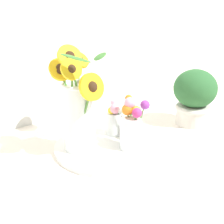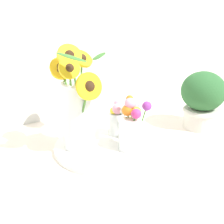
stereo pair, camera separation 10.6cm
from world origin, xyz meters
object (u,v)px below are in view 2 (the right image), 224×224
object	(u,v)px
vase_bulb_right	(136,122)
potted_plant	(203,98)
serving_tray	(112,146)
vase_small_back	(117,119)
mason_jar_sunflowers	(78,106)
vase_small_center	(130,130)

from	to	relation	value
vase_bulb_right	potted_plant	xyz separation A→B (m)	(0.32, -0.02, 0.04)
serving_tray	vase_small_back	bearing A→B (deg)	44.30
mason_jar_sunflowers	vase_small_center	distance (m)	0.19
vase_bulb_right	mason_jar_sunflowers	bearing A→B (deg)	163.35
vase_small_back	potted_plant	world-z (taller)	potted_plant
serving_tray	mason_jar_sunflowers	bearing A→B (deg)	155.14
mason_jar_sunflowers	vase_small_back	distance (m)	0.19
vase_small_center	vase_bulb_right	size ratio (longest dim) A/B	0.86
serving_tray	potted_plant	size ratio (longest dim) A/B	1.74
vase_small_back	potted_plant	xyz separation A→B (m)	(0.35, -0.10, 0.04)
vase_bulb_right	serving_tray	bearing A→B (deg)	173.12
mason_jar_sunflowers	vase_small_center	world-z (taller)	mason_jar_sunflowers
mason_jar_sunflowers	vase_small_back	xyz separation A→B (m)	(0.17, 0.01, -0.09)
mason_jar_sunflowers	vase_small_back	world-z (taller)	mason_jar_sunflowers
vase_bulb_right	potted_plant	bearing A→B (deg)	-4.40
mason_jar_sunflowers	vase_bulb_right	distance (m)	0.22
mason_jar_sunflowers	vase_bulb_right	size ratio (longest dim) A/B	2.06
mason_jar_sunflowers	potted_plant	bearing A→B (deg)	-9.26
vase_bulb_right	vase_small_back	bearing A→B (deg)	115.64
potted_plant	vase_small_back	bearing A→B (deg)	164.69
serving_tray	vase_bulb_right	bearing A→B (deg)	-6.88
vase_small_center	potted_plant	xyz separation A→B (m)	(0.38, 0.02, 0.04)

